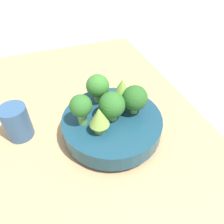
# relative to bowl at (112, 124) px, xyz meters

# --- Properties ---
(ground_plane) EXTENTS (6.00, 6.00, 0.00)m
(ground_plane) POSITION_rel_bowl_xyz_m (0.03, 0.03, -0.08)
(ground_plane) COLOR #ADA89E
(table) EXTENTS (1.07, 0.62, 0.05)m
(table) POSITION_rel_bowl_xyz_m (0.03, 0.03, -0.06)
(table) COLOR tan
(table) RESTS_ON ground_plane
(bowl) EXTENTS (0.27, 0.27, 0.06)m
(bowl) POSITION_rel_bowl_xyz_m (0.00, 0.00, 0.00)
(bowl) COLOR navy
(bowl) RESTS_ON table
(broccoli_floret_center) EXTENTS (0.07, 0.07, 0.08)m
(broccoli_floret_center) POSITION_rel_bowl_xyz_m (0.00, 0.00, 0.07)
(broccoli_floret_center) COLOR #7AB256
(broccoli_floret_center) RESTS_ON bowl
(broccoli_floret_front) EXTENTS (0.07, 0.07, 0.08)m
(broccoli_floret_front) POSITION_rel_bowl_xyz_m (0.00, -0.06, 0.07)
(broccoli_floret_front) COLOR #7AB256
(broccoli_floret_front) RESTS_ON bowl
(romanesco_piece_far) EXTENTS (0.05, 0.05, 0.07)m
(romanesco_piece_far) POSITION_rel_bowl_xyz_m (-0.03, 0.04, 0.07)
(romanesco_piece_far) COLOR #6BA34C
(romanesco_piece_far) RESTS_ON bowl
(broccoli_floret_back) EXTENTS (0.06, 0.06, 0.08)m
(broccoli_floret_back) POSITION_rel_bowl_xyz_m (0.01, 0.08, 0.08)
(broccoli_floret_back) COLOR #6BA34C
(broccoli_floret_back) RESTS_ON bowl
(broccoli_floret_right) EXTENTS (0.06, 0.06, 0.08)m
(broccoli_floret_right) POSITION_rel_bowl_xyz_m (0.08, 0.01, 0.08)
(broccoli_floret_right) COLOR #609347
(broccoli_floret_right) RESTS_ON bowl
(romanesco_piece_near) EXTENTS (0.05, 0.05, 0.09)m
(romanesco_piece_near) POSITION_rel_bowl_xyz_m (0.04, -0.04, 0.08)
(romanesco_piece_near) COLOR #609347
(romanesco_piece_near) RESTS_ON bowl
(cup) EXTENTS (0.07, 0.07, 0.10)m
(cup) POSITION_rel_bowl_xyz_m (0.08, 0.24, 0.01)
(cup) COLOR #33567F
(cup) RESTS_ON table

